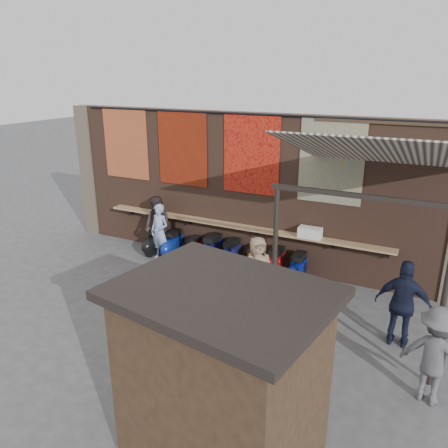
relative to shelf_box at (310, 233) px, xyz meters
name	(u,v)px	position (x,y,z in m)	size (l,w,h in m)	color
ground	(193,303)	(-1.97, -2.30, -1.25)	(70.00, 70.00, 0.00)	#474749
brick_wall	(243,190)	(-1.97, 0.40, 0.75)	(10.00, 0.40, 4.00)	brown
pier_left	(92,171)	(-7.17, 0.40, 0.75)	(0.50, 0.50, 4.00)	#4C4238
eating_counter	(237,226)	(-1.97, 0.03, -0.15)	(8.00, 0.32, 0.05)	#9E7A51
shelf_box	(310,233)	(0.00, 0.00, 0.00)	(0.56, 0.29, 0.26)	white
tapestry_redgold	(126,144)	(-5.57, 0.18, 1.75)	(1.50, 0.02, 2.00)	maroon
tapestry_sun	(182,148)	(-3.67, 0.18, 1.75)	(1.50, 0.02, 2.00)	red
tapestry_orange	(251,154)	(-1.67, 0.18, 1.75)	(1.50, 0.02, 2.00)	red
tapestry_multi	(331,161)	(0.33, 0.18, 1.75)	(1.50, 0.02, 2.00)	teal
hang_rail	(240,113)	(-1.97, 0.17, 2.73)	(0.06, 0.06, 9.50)	black
scooter_stool_0	(155,242)	(-4.37, -0.33, -0.88)	(0.35, 0.78, 0.74)	black
scooter_stool_1	(173,244)	(-3.81, -0.27, -0.89)	(0.35, 0.77, 0.73)	navy
scooter_stool_2	(193,250)	(-3.14, -0.29, -0.92)	(0.32, 0.71, 0.67)	#9B190B
scooter_stool_3	(211,251)	(-2.56, -0.31, -0.84)	(0.39, 0.86, 0.82)	#15164F
scooter_stool_4	(231,255)	(-2.00, -0.29, -0.86)	(0.37, 0.82, 0.78)	navy
scooter_stool_5	(254,261)	(-1.33, -0.28, -0.89)	(0.34, 0.76, 0.72)	#9A4B0E
scooter_stool_6	(275,264)	(-0.74, -0.34, -0.86)	(0.37, 0.83, 0.79)	maroon
scooter_stool_7	(298,269)	(-0.16, -0.34, -0.87)	(0.36, 0.80, 0.76)	navy
diner_left	(160,232)	(-4.04, -0.54, -0.46)	(0.57, 0.38, 1.58)	#8B9FCA
diner_right	(158,226)	(-4.25, -0.33, -0.40)	(0.83, 0.65, 1.71)	#2B2123
shopper_navy	(403,304)	(2.34, -1.95, -0.39)	(1.01, 0.42, 1.73)	black
shopper_grey	(435,356)	(2.93, -3.32, -0.43)	(1.06, 0.61, 1.64)	#545358
shopper_tan	(257,268)	(-0.77, -1.46, -0.50)	(0.73, 0.48, 1.50)	#8D7359
market_stall	(222,383)	(0.49, -5.75, -0.04)	(2.23, 1.68, 2.42)	black
stall_roof	(222,293)	(0.49, -5.75, 1.23)	(2.50, 1.93, 0.12)	black
stall_sign	(259,316)	(0.63, -4.90, 0.50)	(1.20, 0.04, 0.50)	gold
stall_shelf	(257,369)	(0.63, -4.90, -0.37)	(1.85, 0.10, 0.06)	#473321
awning_canvas	(379,152)	(1.53, -1.40, 2.30)	(3.20, 3.40, 0.03)	beige
awning_ledger	(392,121)	(1.53, 0.19, 2.70)	(3.30, 0.08, 0.12)	#33261C
awning_header	(362,196)	(1.53, -2.90, 1.83)	(3.00, 0.08, 0.08)	black
awning_post_left	(274,268)	(0.13, -2.90, 0.30)	(0.09, 0.09, 3.10)	black
awning_post_right	(444,301)	(2.93, -2.90, 0.30)	(0.09, 0.09, 3.10)	black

